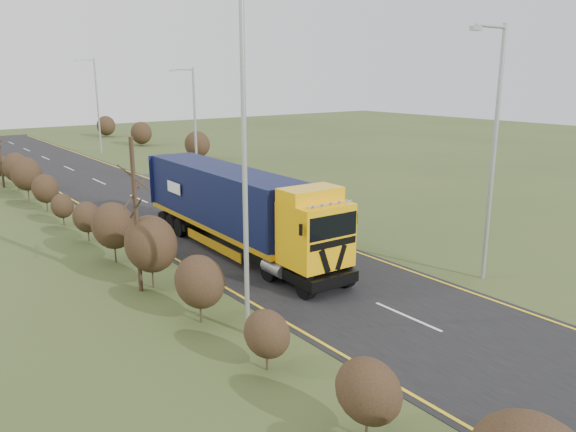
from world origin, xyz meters
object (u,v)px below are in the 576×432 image
(lorry, at_px, (236,205))
(car_red_hatchback, at_px, (255,193))
(streetlight_near, at_px, (492,144))
(speed_sign, at_px, (217,179))
(car_blue_sedan, at_px, (197,175))

(lorry, height_order, car_red_hatchback, lorry)
(lorry, height_order, streetlight_near, streetlight_near)
(car_red_hatchback, distance_m, speed_sign, 3.05)
(speed_sign, bearing_deg, car_red_hatchback, -62.32)
(lorry, distance_m, streetlight_near, 11.64)
(car_blue_sedan, relative_size, speed_sign, 1.74)
(speed_sign, bearing_deg, streetlight_near, -86.62)
(streetlight_near, bearing_deg, car_blue_sedan, 88.36)
(car_blue_sedan, bearing_deg, lorry, 67.29)
(car_blue_sedan, distance_m, speed_sign, 6.85)
(car_blue_sedan, bearing_deg, speed_sign, 72.92)
(lorry, height_order, car_blue_sedan, lorry)
(car_blue_sedan, bearing_deg, car_red_hatchback, 85.94)
(streetlight_near, relative_size, speed_sign, 4.78)
(lorry, xyz_separation_m, car_blue_sedan, (6.96, 17.11, -1.68))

